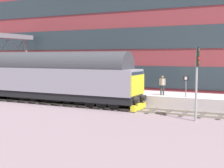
{
  "coord_description": "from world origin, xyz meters",
  "views": [
    {
      "loc": [
        -23.17,
        -13.14,
        4.28
      ],
      "look_at": [
        0.2,
        -1.59,
        1.99
      ],
      "focal_mm": 50.84,
      "sensor_mm": 36.0,
      "label": 1
    }
  ],
  "objects_px": {
    "signal_post_near": "(197,73)",
    "waiting_passenger": "(162,83)",
    "diesel_locomotive": "(43,76)",
    "platform_number_sign": "(186,83)"
  },
  "relations": [
    {
      "from": "signal_post_near",
      "to": "waiting_passenger",
      "type": "height_order",
      "value": "signal_post_near"
    },
    {
      "from": "diesel_locomotive",
      "to": "platform_number_sign",
      "type": "distance_m",
      "value": 12.85
    },
    {
      "from": "signal_post_near",
      "to": "platform_number_sign",
      "type": "height_order",
      "value": "signal_post_near"
    },
    {
      "from": "platform_number_sign",
      "to": "waiting_passenger",
      "type": "distance_m",
      "value": 2.13
    },
    {
      "from": "signal_post_near",
      "to": "waiting_passenger",
      "type": "relative_size",
      "value": 2.98
    },
    {
      "from": "diesel_locomotive",
      "to": "signal_post_near",
      "type": "relative_size",
      "value": 3.92
    },
    {
      "from": "diesel_locomotive",
      "to": "platform_number_sign",
      "type": "xyz_separation_m",
      "value": [
        2.06,
        -12.68,
        -0.34
      ]
    },
    {
      "from": "platform_number_sign",
      "to": "diesel_locomotive",
      "type": "bearing_deg",
      "value": 99.25
    },
    {
      "from": "diesel_locomotive",
      "to": "waiting_passenger",
      "type": "relative_size",
      "value": 11.68
    },
    {
      "from": "signal_post_near",
      "to": "platform_number_sign",
      "type": "xyz_separation_m",
      "value": [
        4.28,
        1.71,
        -1.03
      ]
    }
  ]
}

